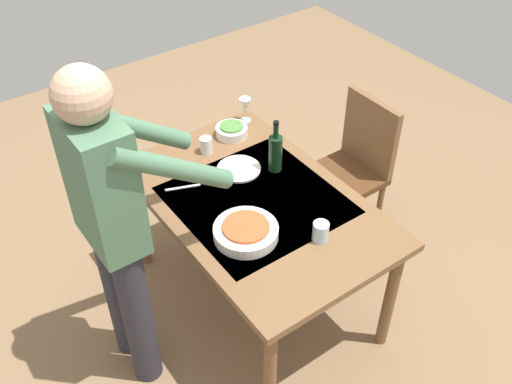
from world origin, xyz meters
name	(u,v)px	position (x,y,z in m)	size (l,w,h in m)	color
ground_plane	(256,297)	(0.00, 0.00, 0.00)	(6.00, 6.00, 0.00)	#846647
dining_table	(256,212)	(0.00, 0.00, 0.67)	(1.39, 0.89, 0.75)	brown
chair_near	(355,162)	(0.14, -0.83, 0.53)	(0.40, 0.40, 0.91)	#523019
person_server	(114,221)	(0.03, 0.71, 0.96)	(0.42, 0.61, 1.69)	#2D2D38
wine_bottle	(275,152)	(0.14, -0.22, 0.86)	(0.07, 0.07, 0.30)	black
wine_glass_left	(245,106)	(0.61, -0.36, 0.85)	(0.07, 0.07, 0.15)	white
water_cup_near_left	(206,145)	(0.48, -0.01, 0.79)	(0.07, 0.07, 0.09)	silver
water_cup_near_right	(321,232)	(-0.39, -0.08, 0.80)	(0.07, 0.07, 0.10)	silver
serving_bowl_pasta	(246,231)	(-0.18, 0.19, 0.78)	(0.30, 0.30, 0.07)	white
side_bowl_salad	(232,130)	(0.53, -0.21, 0.78)	(0.18, 0.18, 0.07)	white
dinner_plate_near	(239,169)	(0.25, -0.07, 0.75)	(0.23, 0.23, 0.01)	white
table_fork	(183,187)	(0.29, 0.25, 0.75)	(0.01, 0.18, 0.01)	silver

